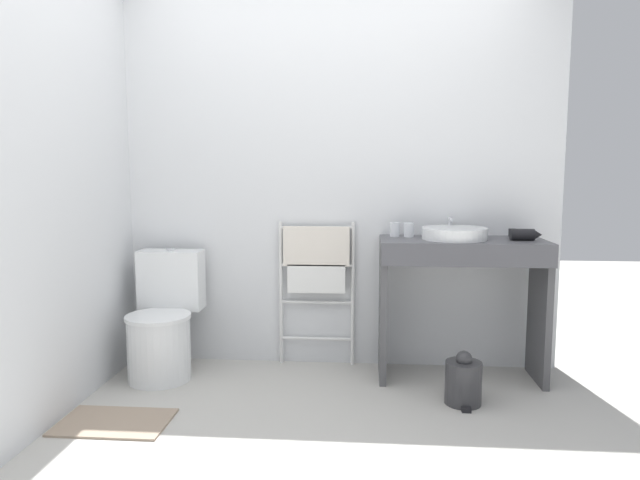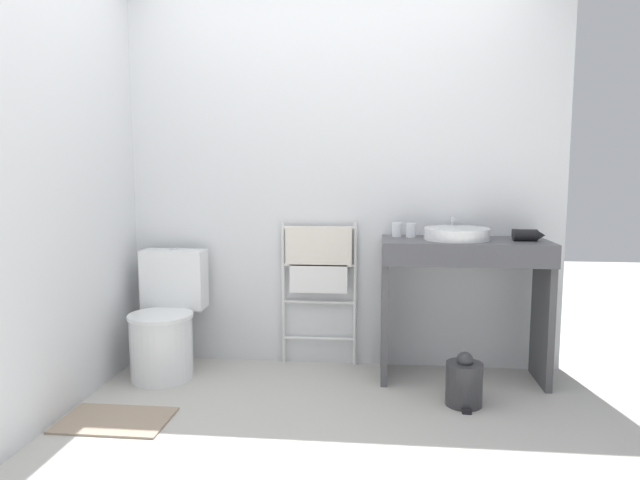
{
  "view_description": "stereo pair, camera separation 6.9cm",
  "coord_description": "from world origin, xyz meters",
  "px_view_note": "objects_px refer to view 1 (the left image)",
  "views": [
    {
      "loc": [
        0.22,
        -2.4,
        1.29
      ],
      "look_at": [
        -0.02,
        0.63,
        0.92
      ],
      "focal_mm": 32.0,
      "sensor_mm": 36.0,
      "label": 1
    },
    {
      "loc": [
        0.29,
        -2.39,
        1.29
      ],
      "look_at": [
        -0.02,
        0.63,
        0.92
      ],
      "focal_mm": 32.0,
      "sensor_mm": 36.0,
      "label": 2
    }
  ],
  "objects_px": {
    "cup_near_edge": "(409,230)",
    "hair_dryer": "(523,234)",
    "sink_basin": "(454,233)",
    "cup_near_wall": "(395,230)",
    "toilet": "(163,325)",
    "towel_radiator": "(316,266)",
    "trash_bin": "(463,381)"
  },
  "relations": [
    {
      "from": "cup_near_edge",
      "to": "hair_dryer",
      "type": "relative_size",
      "value": 0.48
    },
    {
      "from": "sink_basin",
      "to": "cup_near_wall",
      "type": "height_order",
      "value": "cup_near_wall"
    },
    {
      "from": "sink_basin",
      "to": "towel_radiator",
      "type": "bearing_deg",
      "value": 168.65
    },
    {
      "from": "sink_basin",
      "to": "cup_near_edge",
      "type": "bearing_deg",
      "value": 159.19
    },
    {
      "from": "cup_near_wall",
      "to": "cup_near_edge",
      "type": "height_order",
      "value": "same"
    },
    {
      "from": "trash_bin",
      "to": "toilet",
      "type": "bearing_deg",
      "value": 170.38
    },
    {
      "from": "cup_near_wall",
      "to": "hair_dryer",
      "type": "distance_m",
      "value": 0.77
    },
    {
      "from": "cup_near_wall",
      "to": "toilet",
      "type": "bearing_deg",
      "value": -171.43
    },
    {
      "from": "toilet",
      "to": "sink_basin",
      "type": "relative_size",
      "value": 2.0
    },
    {
      "from": "towel_radiator",
      "to": "cup_near_wall",
      "type": "relative_size",
      "value": 10.85
    },
    {
      "from": "hair_dryer",
      "to": "trash_bin",
      "type": "bearing_deg",
      "value": -135.74
    },
    {
      "from": "cup_near_wall",
      "to": "towel_radiator",
      "type": "bearing_deg",
      "value": 174.33
    },
    {
      "from": "sink_basin",
      "to": "trash_bin",
      "type": "relative_size",
      "value": 1.3
    },
    {
      "from": "toilet",
      "to": "hair_dryer",
      "type": "distance_m",
      "value": 2.29
    },
    {
      "from": "cup_near_edge",
      "to": "trash_bin",
      "type": "relative_size",
      "value": 0.29
    },
    {
      "from": "toilet",
      "to": "sink_basin",
      "type": "distance_m",
      "value": 1.9
    },
    {
      "from": "toilet",
      "to": "hair_dryer",
      "type": "xyz_separation_m",
      "value": [
        2.21,
        0.08,
        0.59
      ]
    },
    {
      "from": "hair_dryer",
      "to": "towel_radiator",
      "type": "bearing_deg",
      "value": 171.44
    },
    {
      "from": "cup_near_edge",
      "to": "trash_bin",
      "type": "bearing_deg",
      "value": -61.29
    },
    {
      "from": "toilet",
      "to": "cup_near_edge",
      "type": "height_order",
      "value": "cup_near_edge"
    },
    {
      "from": "sink_basin",
      "to": "cup_near_edge",
      "type": "xyz_separation_m",
      "value": [
        -0.27,
        0.1,
        0.01
      ]
    },
    {
      "from": "cup_near_edge",
      "to": "hair_dryer",
      "type": "xyz_separation_m",
      "value": [
        0.67,
        -0.12,
        -0.01
      ]
    },
    {
      "from": "toilet",
      "to": "towel_radiator",
      "type": "relative_size",
      "value": 0.82
    },
    {
      "from": "cup_near_wall",
      "to": "hair_dryer",
      "type": "relative_size",
      "value": 0.48
    },
    {
      "from": "hair_dryer",
      "to": "cup_near_wall",
      "type": "bearing_deg",
      "value": 169.54
    },
    {
      "from": "towel_radiator",
      "to": "trash_bin",
      "type": "xyz_separation_m",
      "value": [
        0.87,
        -0.58,
        -0.54
      ]
    },
    {
      "from": "cup_near_edge",
      "to": "cup_near_wall",
      "type": "bearing_deg",
      "value": 166.72
    },
    {
      "from": "cup_near_edge",
      "to": "hair_dryer",
      "type": "height_order",
      "value": "cup_near_edge"
    },
    {
      "from": "toilet",
      "to": "sink_basin",
      "type": "bearing_deg",
      "value": 3.05
    },
    {
      "from": "cup_near_wall",
      "to": "sink_basin",
      "type": "bearing_deg",
      "value": -19.01
    },
    {
      "from": "toilet",
      "to": "cup_near_wall",
      "type": "distance_m",
      "value": 1.58
    },
    {
      "from": "cup_near_edge",
      "to": "trash_bin",
      "type": "xyz_separation_m",
      "value": [
        0.28,
        -0.51,
        -0.79
      ]
    }
  ]
}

